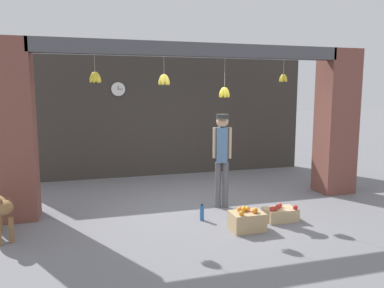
% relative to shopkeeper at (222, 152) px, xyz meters
% --- Properties ---
extents(ground_plane, '(60.00, 60.00, 0.00)m').
position_rel_shopkeeper_xyz_m(ground_plane, '(-0.42, 0.09, -1.04)').
color(ground_plane, slate).
extents(shop_back_wall, '(7.56, 0.12, 3.00)m').
position_rel_shopkeeper_xyz_m(shop_back_wall, '(-0.42, 3.05, 0.46)').
color(shop_back_wall, '#38332D').
rests_on(shop_back_wall, ground_plane).
extents(shop_pillar_left, '(0.70, 0.60, 3.00)m').
position_rel_shopkeeper_xyz_m(shop_pillar_left, '(-3.55, 0.39, 0.46)').
color(shop_pillar_left, brown).
rests_on(shop_pillar_left, ground_plane).
extents(shop_pillar_right, '(0.70, 0.60, 3.00)m').
position_rel_shopkeeper_xyz_m(shop_pillar_right, '(2.71, 0.39, 0.46)').
color(shop_pillar_right, brown).
rests_on(shop_pillar_right, ground_plane).
extents(storefront_awning, '(5.66, 0.28, 0.99)m').
position_rel_shopkeeper_xyz_m(storefront_awning, '(-0.44, 0.21, 1.80)').
color(storefront_awning, '#4C4C51').
extents(shopkeeper, '(0.33, 0.31, 1.74)m').
position_rel_shopkeeper_xyz_m(shopkeeper, '(0.00, 0.00, 0.00)').
color(shopkeeper, '#56565B').
rests_on(shopkeeper, ground_plane).
extents(fruit_crate_oranges, '(0.51, 0.37, 0.37)m').
position_rel_shopkeeper_xyz_m(fruit_crate_oranges, '(-0.03, -1.20, -0.88)').
color(fruit_crate_oranges, tan).
rests_on(fruit_crate_oranges, ground_plane).
extents(fruit_crate_apples, '(0.53, 0.35, 0.28)m').
position_rel_shopkeeper_xyz_m(fruit_crate_apples, '(0.69, -0.95, -0.93)').
color(fruit_crate_apples, tan).
rests_on(fruit_crate_apples, ground_plane).
extents(water_bottle, '(0.07, 0.07, 0.28)m').
position_rel_shopkeeper_xyz_m(water_bottle, '(-0.57, -0.58, -0.91)').
color(water_bottle, '#2D60AD').
rests_on(water_bottle, ground_plane).
extents(wall_clock, '(0.35, 0.03, 0.35)m').
position_rel_shopkeeper_xyz_m(wall_clock, '(-1.58, 2.98, 1.16)').
color(wall_clock, black).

